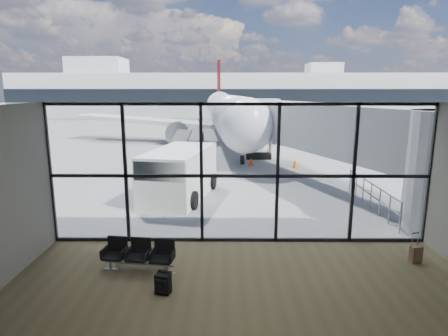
{
  "coord_description": "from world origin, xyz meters",
  "views": [
    {
      "loc": [
        -0.41,
        -11.52,
        4.83
      ],
      "look_at": [
        -0.51,
        3.0,
        1.84
      ],
      "focal_mm": 30.0,
      "sensor_mm": 36.0,
      "label": 1
    }
  ],
  "objects_px": {
    "service_van": "(179,173)",
    "belt_loader": "(178,149)",
    "suitcase": "(416,254)",
    "airliner": "(227,113)",
    "mobile_stairs": "(15,163)",
    "seating_row": "(139,253)",
    "backpack": "(163,284)"
  },
  "relations": [
    {
      "from": "suitcase",
      "to": "service_van",
      "type": "xyz_separation_m",
      "value": [
        -7.59,
        6.63,
        0.88
      ]
    },
    {
      "from": "backpack",
      "to": "suitcase",
      "type": "bearing_deg",
      "value": 30.56
    },
    {
      "from": "service_van",
      "to": "belt_loader",
      "type": "distance_m",
      "value": 11.2
    },
    {
      "from": "backpack",
      "to": "suitcase",
      "type": "height_order",
      "value": "suitcase"
    },
    {
      "from": "belt_loader",
      "to": "seating_row",
      "type": "bearing_deg",
      "value": -78.43
    },
    {
      "from": "seating_row",
      "to": "suitcase",
      "type": "distance_m",
      "value": 7.82
    },
    {
      "from": "service_van",
      "to": "airliner",
      "type": "bearing_deg",
      "value": 95.63
    },
    {
      "from": "suitcase",
      "to": "service_van",
      "type": "relative_size",
      "value": 0.16
    },
    {
      "from": "belt_loader",
      "to": "airliner",
      "type": "bearing_deg",
      "value": 77.52
    },
    {
      "from": "seating_row",
      "to": "mobile_stairs",
      "type": "bearing_deg",
      "value": 137.09
    },
    {
      "from": "suitcase",
      "to": "airliner",
      "type": "distance_m",
      "value": 28.5
    },
    {
      "from": "suitcase",
      "to": "belt_loader",
      "type": "xyz_separation_m",
      "value": [
        -9.08,
        17.72,
        0.34
      ]
    },
    {
      "from": "airliner",
      "to": "mobile_stairs",
      "type": "relative_size",
      "value": 10.18
    },
    {
      "from": "service_van",
      "to": "suitcase",
      "type": "bearing_deg",
      "value": -29.55
    },
    {
      "from": "seating_row",
      "to": "belt_loader",
      "type": "distance_m",
      "value": 18.24
    },
    {
      "from": "seating_row",
      "to": "suitcase",
      "type": "height_order",
      "value": "seating_row"
    },
    {
      "from": "airliner",
      "to": "service_van",
      "type": "xyz_separation_m",
      "value": [
        -2.21,
        -21.25,
        -1.56
      ]
    },
    {
      "from": "backpack",
      "to": "airliner",
      "type": "xyz_separation_m",
      "value": [
        1.57,
        29.6,
        2.45
      ]
    },
    {
      "from": "belt_loader",
      "to": "backpack",
      "type": "bearing_deg",
      "value": -76.22
    },
    {
      "from": "seating_row",
      "to": "airliner",
      "type": "xyz_separation_m",
      "value": [
        2.42,
        28.35,
        2.22
      ]
    },
    {
      "from": "seating_row",
      "to": "service_van",
      "type": "distance_m",
      "value": 7.13
    },
    {
      "from": "suitcase",
      "to": "backpack",
      "type": "bearing_deg",
      "value": -178.26
    },
    {
      "from": "seating_row",
      "to": "mobile_stairs",
      "type": "height_order",
      "value": "mobile_stairs"
    },
    {
      "from": "seating_row",
      "to": "backpack",
      "type": "distance_m",
      "value": 1.53
    },
    {
      "from": "backpack",
      "to": "mobile_stairs",
      "type": "relative_size",
      "value": 0.16
    },
    {
      "from": "seating_row",
      "to": "service_van",
      "type": "relative_size",
      "value": 0.36
    },
    {
      "from": "belt_loader",
      "to": "mobile_stairs",
      "type": "height_order",
      "value": "mobile_stairs"
    },
    {
      "from": "seating_row",
      "to": "airliner",
      "type": "height_order",
      "value": "airliner"
    },
    {
      "from": "service_van",
      "to": "belt_loader",
      "type": "xyz_separation_m",
      "value": [
        -1.49,
        11.09,
        -0.54
      ]
    },
    {
      "from": "airliner",
      "to": "service_van",
      "type": "distance_m",
      "value": 21.42
    },
    {
      "from": "backpack",
      "to": "service_van",
      "type": "relative_size",
      "value": 0.1
    },
    {
      "from": "suitcase",
      "to": "mobile_stairs",
      "type": "distance_m",
      "value": 22.16
    }
  ]
}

